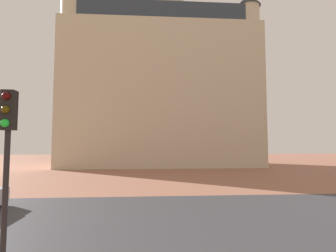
{
  "coord_description": "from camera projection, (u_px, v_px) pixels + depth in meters",
  "views": [
    {
      "loc": [
        -0.76,
        -2.27,
        3.18
      ],
      "look_at": [
        0.21,
        11.84,
        4.14
      ],
      "focal_mm": 26.9,
      "sensor_mm": 36.0,
      "label": 1
    }
  ],
  "objects": [
    {
      "name": "traffic_light_pole",
      "position": [
        7.0,
        148.0,
        5.57
      ],
      "size": [
        0.28,
        0.34,
        4.37
      ],
      "color": "black",
      "rests_on": "ground_plane"
    },
    {
      "name": "ground_plane",
      "position": [
        166.0,
        209.0,
        12.05
      ],
      "size": [
        120.0,
        120.0,
        0.0
      ],
      "primitive_type": "plane",
      "color": "#93604C"
    },
    {
      "name": "landmark_building",
      "position": [
        161.0,
        84.0,
        36.43
      ],
      "size": [
        26.96,
        10.12,
        35.7
      ],
      "color": "beige",
      "rests_on": "ground_plane"
    },
    {
      "name": "street_asphalt_strip",
      "position": [
        168.0,
        218.0,
        10.63
      ],
      "size": [
        120.0,
        8.87,
        0.0
      ],
      "primitive_type": "cube",
      "color": "#38383D",
      "rests_on": "ground_plane"
    }
  ]
}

